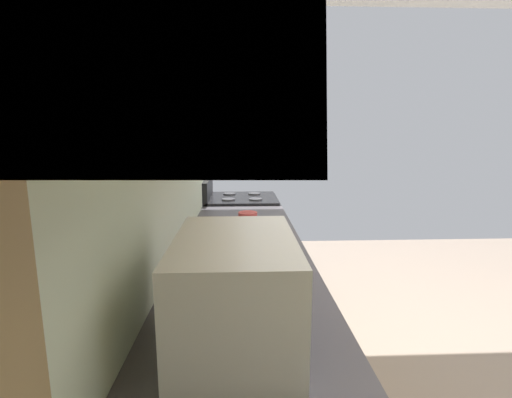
{
  "coord_description": "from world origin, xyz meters",
  "views": [
    {
      "loc": [
        -1.68,
        1.31,
        1.48
      ],
      "look_at": [
        -0.24,
        1.25,
        1.21
      ],
      "focal_mm": 25.57,
      "sensor_mm": 36.0,
      "label": 1
    }
  ],
  "objects_px": {
    "bowl": "(248,215)",
    "microwave": "(236,290)",
    "oven_range": "(242,247)",
    "kettle": "(252,248)"
  },
  "relations": [
    {
      "from": "microwave",
      "to": "oven_range",
      "type": "bearing_deg",
      "value": -0.65
    },
    {
      "from": "oven_range",
      "to": "bowl",
      "type": "distance_m",
      "value": 0.86
    },
    {
      "from": "microwave",
      "to": "bowl",
      "type": "xyz_separation_m",
      "value": [
        1.43,
        -0.06,
        -0.12
      ]
    },
    {
      "from": "oven_range",
      "to": "microwave",
      "type": "xyz_separation_m",
      "value": [
        -2.16,
        0.02,
        0.58
      ]
    },
    {
      "from": "bowl",
      "to": "microwave",
      "type": "bearing_deg",
      "value": 177.58
    },
    {
      "from": "oven_range",
      "to": "kettle",
      "type": "bearing_deg",
      "value": -178.71
    },
    {
      "from": "microwave",
      "to": "kettle",
      "type": "distance_m",
      "value": 0.57
    },
    {
      "from": "oven_range",
      "to": "microwave",
      "type": "height_order",
      "value": "microwave"
    },
    {
      "from": "oven_range",
      "to": "kettle",
      "type": "distance_m",
      "value": 1.68
    },
    {
      "from": "oven_range",
      "to": "microwave",
      "type": "relative_size",
      "value": 2.2
    }
  ]
}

